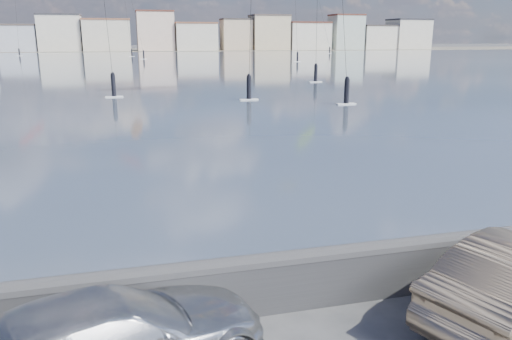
{
  "coord_description": "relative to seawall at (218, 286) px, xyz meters",
  "views": [
    {
      "loc": [
        -1.31,
        -4.79,
        4.62
      ],
      "look_at": [
        1.0,
        4.0,
        2.2
      ],
      "focal_mm": 35.0,
      "sensor_mm": 36.0,
      "label": 1
    }
  ],
  "objects": [
    {
      "name": "seawall",
      "position": [
        0.0,
        0.0,
        0.0
      ],
      "size": [
        400.0,
        0.36,
        1.08
      ],
      "color": "#28282B",
      "rests_on": "ground"
    },
    {
      "name": "far_buildings",
      "position": [
        1.31,
        183.3,
        5.44
      ],
      "size": [
        240.79,
        13.26,
        14.6
      ],
      "color": "#9EA8B7",
      "rests_on": "ground"
    },
    {
      "name": "far_shore_strip",
      "position": [
        0.0,
        197.3,
        -0.57
      ],
      "size": [
        500.0,
        60.0,
        0.0
      ],
      "primitive_type": "cube",
      "color": "#4C473D",
      "rests_on": "ground"
    },
    {
      "name": "bay_water",
      "position": [
        0.0,
        88.8,
        -0.58
      ],
      "size": [
        500.0,
        177.0,
        0.0
      ],
      "primitive_type": "cube",
      "color": "#334152",
      "rests_on": "ground"
    }
  ]
}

